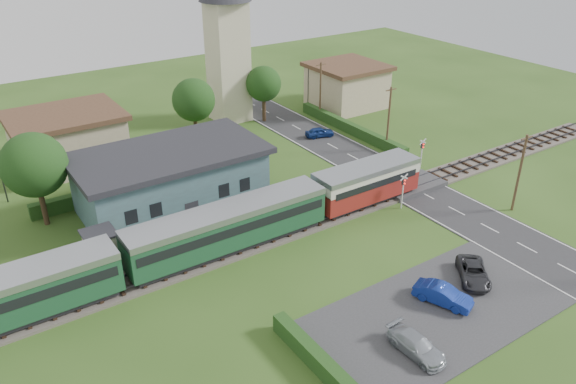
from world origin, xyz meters
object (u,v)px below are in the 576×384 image
church_tower (227,35)px  car_park_blue (443,295)px  crossing_signal_near (403,186)px  house_west (68,139)px  crossing_signal_far (422,150)px  car_park_dark (473,272)px  equipment_hut (101,247)px  pedestrian_near (293,197)px  house_east (347,85)px  car_on_road (320,132)px  pedestrian_far (128,248)px  station_building (171,179)px  train (190,239)px  car_park_silver (416,345)px

church_tower → car_park_blue: church_tower is taller
church_tower → crossing_signal_near: church_tower is taller
house_west → crossing_signal_far: (28.60, -20.61, -0.65)m
car_park_dark → equipment_hut: bearing=-178.2°
car_park_blue → pedestrian_near: pedestrian_near is taller
house_east → car_on_road: 12.05m
equipment_hut → car_park_dark: bearing=-37.3°
house_west → car_park_dark: size_ratio=2.64×
crossing_signal_near → house_west: bearing=130.1°
crossing_signal_far → pedestrian_far: crossing_signal_far is taller
station_building → crossing_signal_near: (16.40, -11.40, -0.55)m
crossing_signal_near → station_building: bearing=145.2°
crossing_signal_near → house_east: bearing=60.9°
house_east → car_park_blue: (-20.62, -35.52, -2.08)m
station_building → house_east: size_ratio=1.82×
train → car_park_blue: size_ratio=11.14×
train → house_east: house_east is taller
crossing_signal_near → car_on_road: 17.93m
crossing_signal_far → car_park_silver: 26.48m
car_on_road → car_park_dark: size_ratio=0.80×
crossing_signal_far → pedestrian_far: bearing=179.4°
church_tower → house_east: 17.21m
car_park_silver → car_park_dark: 9.15m
car_on_road → pedestrian_near: pedestrian_near is taller
equipment_hut → pedestrian_near: size_ratio=1.48×
crossing_signal_far → car_park_dark: size_ratio=0.80×
station_building → pedestrian_near: 10.60m
train → car_park_dark: train is taller
train → house_east: (32.46, 22.00, 0.62)m
pedestrian_near → house_east: bearing=-135.8°
pedestrian_near → equipment_hut: bearing=0.2°
car_park_silver → crossing_signal_far: bearing=41.8°
car_park_blue → pedestrian_far: bearing=111.8°
station_building → car_park_dark: (13.17, -21.90, -2.04)m
crossing_signal_far → car_on_road: (-3.15, 12.60, -1.54)m
car_on_road → car_park_silver: size_ratio=0.83×
car_park_dark → station_building: bearing=160.1°
equipment_hut → pedestrian_near: 16.37m
car_park_dark → pedestrian_far: (-19.43, 15.60, 0.65)m
house_east → car_park_silver: house_east is taller
car_on_road → crossing_signal_near: bearing=-177.2°
train → station_building: bearing=74.7°
house_east → crossing_signal_near: 27.95m
car_park_dark → pedestrian_far: pedestrian_far is taller
train → car_park_dark: (15.63, -12.90, -1.53)m
station_building → pedestrian_far: station_building is taller
car_park_dark → pedestrian_near: (-4.82, 15.51, 0.66)m
car_park_blue → car_park_silver: size_ratio=0.99×
car_on_road → crossing_signal_far: bearing=-150.1°
station_building → train: 9.34m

